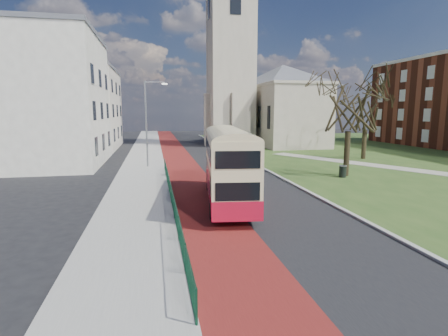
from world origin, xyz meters
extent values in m
plane|color=black|center=(0.00, 0.00, 0.00)|extent=(160.00, 160.00, 0.00)
cube|color=black|center=(1.50, 20.00, 0.01)|extent=(9.00, 120.00, 0.01)
cube|color=#591414|center=(-1.20, 20.00, 0.01)|extent=(3.40, 120.00, 0.01)
cube|color=gray|center=(-5.00, 20.00, 0.06)|extent=(4.00, 120.00, 0.12)
cube|color=#999993|center=(-3.00, 20.00, 0.07)|extent=(0.25, 120.00, 0.13)
cube|color=#999993|center=(6.10, 22.00, 0.07)|extent=(0.25, 80.00, 0.13)
cube|color=#2C4B1A|center=(26.00, 22.00, 0.02)|extent=(40.00, 80.00, 0.04)
cube|color=#9E998C|center=(20.00, 10.00, 0.06)|extent=(18.84, 32.82, 0.03)
cylinder|color=#0C3823|center=(-2.95, 4.00, 1.10)|extent=(0.04, 24.00, 0.04)
cylinder|color=#0C3823|center=(-2.95, 4.00, 0.15)|extent=(0.04, 24.00, 0.04)
cube|color=gray|center=(8.00, 38.00, 12.00)|extent=(6.50, 6.50, 24.00)
cube|color=gray|center=(16.50, 38.00, 4.50)|extent=(9.00, 18.00, 9.00)
pyramid|color=#565960|center=(16.50, 38.00, 12.60)|extent=(9.00, 18.00, 3.60)
cube|color=beige|center=(-14.00, 22.00, 6.25)|extent=(10.00, 14.00, 12.50)
cube|color=#565960|center=(-14.00, 22.00, 12.75)|extent=(10.30, 14.30, 0.50)
cube|color=beige|center=(-14.00, 38.00, 5.50)|extent=(10.00, 16.00, 11.00)
cube|color=#565960|center=(-14.00, 38.00, 11.25)|extent=(10.30, 16.30, 0.50)
cylinder|color=gray|center=(-4.50, 18.00, 4.12)|extent=(0.16, 0.16, 8.00)
cylinder|color=gray|center=(-3.60, 18.00, 8.02)|extent=(1.80, 0.10, 0.10)
cube|color=silver|center=(-2.70, 18.00, 7.87)|extent=(0.50, 0.18, 0.12)
cube|color=#A40F26|center=(0.34, 3.69, 0.93)|extent=(3.57, 10.29, 0.92)
cube|color=beige|center=(0.34, 3.69, 2.72)|extent=(3.54, 10.24, 2.66)
cube|color=black|center=(-0.77, 4.11, 1.90)|extent=(1.09, 8.21, 0.87)
cube|color=black|center=(1.51, 3.82, 1.90)|extent=(1.09, 8.21, 0.87)
cube|color=black|center=(-0.80, 3.84, 3.27)|extent=(1.19, 9.01, 0.82)
cube|color=black|center=(1.48, 3.55, 3.27)|extent=(1.19, 9.01, 0.82)
cube|color=black|center=(0.96, 8.67, 1.90)|extent=(2.05, 0.34, 0.96)
cube|color=black|center=(0.96, 8.67, 3.27)|extent=(2.05, 0.34, 0.82)
cube|color=orange|center=(0.96, 8.67, 3.79)|extent=(1.64, 0.30, 0.27)
cylinder|color=black|center=(-0.28, 7.23, 0.48)|extent=(0.39, 0.98, 0.95)
cylinder|color=black|center=(1.80, 6.96, 0.48)|extent=(0.39, 0.98, 0.95)
cylinder|color=black|center=(-1.08, 0.82, 0.48)|extent=(0.39, 0.98, 0.95)
cylinder|color=black|center=(1.00, 0.56, 0.48)|extent=(0.39, 0.98, 0.95)
cylinder|color=black|center=(11.77, 10.21, 1.89)|extent=(0.49, 0.49, 3.69)
cylinder|color=#2C2516|center=(19.35, 19.42, 1.66)|extent=(0.62, 0.62, 3.25)
cylinder|color=black|center=(11.13, 9.60, 0.49)|extent=(0.73, 0.73, 0.91)
cylinder|color=gray|center=(11.13, 9.60, 0.98)|extent=(0.78, 0.78, 0.06)
camera|label=1|loc=(-3.84, -15.88, 5.36)|focal=28.00mm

